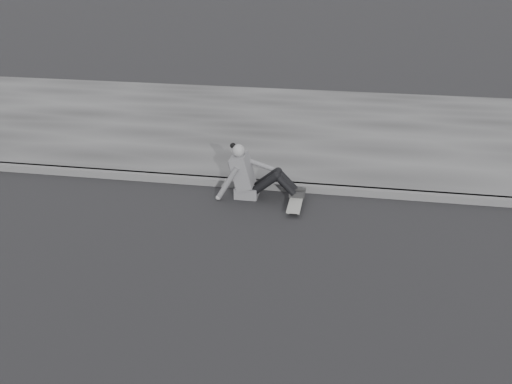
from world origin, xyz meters
TOP-DOWN VIEW (x-y plane):
  - ground at (0.00, 0.00)m, footprint 80.00×80.00m
  - curb at (0.00, 2.58)m, footprint 24.00×0.16m
  - sidewalk at (0.00, 5.60)m, footprint 24.00×6.00m
  - skateboard at (-0.91, 1.98)m, footprint 0.20×0.78m
  - seated_woman at (-1.64, 2.23)m, footprint 1.38×0.46m

SIDE VIEW (x-z plane):
  - ground at x=0.00m, z-range 0.00..0.00m
  - curb at x=0.00m, z-range 0.00..0.12m
  - sidewalk at x=0.00m, z-range 0.00..0.12m
  - skateboard at x=-0.91m, z-range 0.03..0.12m
  - seated_woman at x=-1.64m, z-range -0.08..0.80m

